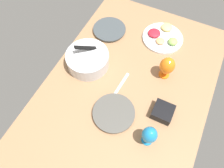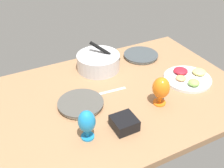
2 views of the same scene
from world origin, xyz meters
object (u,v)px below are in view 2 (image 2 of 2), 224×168
Objects in this scene: square_bowl_black at (124,123)px; fruit_platter at (188,78)px; hurricane_glass_orange at (161,89)px; hurricane_glass_blue at (87,122)px; dinner_plate_right at (141,55)px; mixing_bowl at (98,61)px; dinner_plate_left at (81,104)px.

fruit_platter is at bearing 18.82° from square_bowl_black.
fruit_platter is 61.15cm from square_bowl_black.
hurricane_glass_orange is 46.92cm from hurricane_glass_blue.
hurricane_glass_orange is 1.43× the size of square_bowl_black.
dinner_plate_right is at bearing 40.45° from hurricane_glass_blue.
mixing_bowl reaches higher than square_bowl_black.
mixing_bowl is 1.78× the size of hurricane_glass_blue.
mixing_bowl is at bearing 139.23° from fruit_platter.
square_bowl_black is at bearing -102.60° from mixing_bowl.
square_bowl_black is (19.03, -2.37, -6.26)cm from hurricane_glass_blue.
dinner_plate_right is (60.19, 32.87, -0.19)cm from dinner_plate_left.
dinner_plate_right is 0.87× the size of mixing_bowl.
dinner_plate_right is 0.83× the size of fruit_platter.
hurricane_glass_blue is 20.18cm from square_bowl_black.
fruit_platter is 1.76× the size of hurricane_glass_orange.
fruit_platter is at bearing -5.11° from dinner_plate_left.
hurricane_glass_orange is 1.06× the size of hurricane_glass_blue.
fruit_platter is (44.81, -38.64, -4.05)cm from mixing_bowl.
mixing_bowl is at bearing 51.23° from dinner_plate_left.
mixing_bowl is (25.95, 32.31, 4.26)cm from dinner_plate_left.
dinner_plate_left is 0.86× the size of fruit_platter.
mixing_bowl is at bearing -179.07° from dinner_plate_right.
square_bowl_black is (-27.53, -8.12, -6.80)cm from hurricane_glass_orange.
fruit_platter is (10.57, -39.20, 0.40)cm from dinner_plate_right.
hurricane_glass_orange reaches higher than dinner_plate_left.
hurricane_glass_blue reaches higher than fruit_platter.
hurricane_glass_blue is (-76.89, -17.34, 8.05)cm from fruit_platter.
hurricane_glass_orange is at bearing -23.91° from dinner_plate_left.
dinner_plate_right is 75.58cm from square_bowl_black.
mixing_bowl is 64.65cm from hurricane_glass_blue.
hurricane_glass_blue is at bearing 172.89° from square_bowl_black.
fruit_platter is 79.23cm from hurricane_glass_blue.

